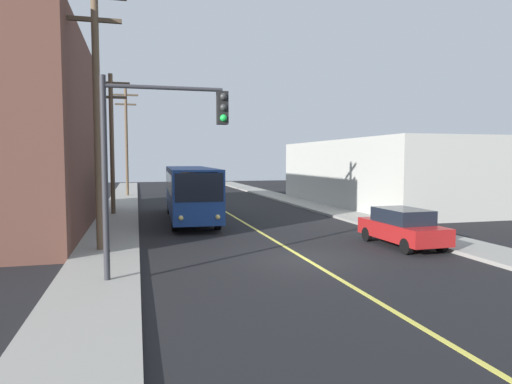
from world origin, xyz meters
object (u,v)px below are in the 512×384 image
at_px(utility_pole_near, 97,104).
at_px(utility_pole_far, 126,137).
at_px(parked_car_red, 402,227).
at_px(fire_hydrant, 374,215).
at_px(city_bus, 190,190).
at_px(utility_pole_mid, 112,137).
at_px(traffic_signal_left_corner, 158,140).

height_order(utility_pole_near, utility_pole_far, utility_pole_near).
xyz_separation_m(parked_car_red, fire_hydrant, (1.97, 5.85, -0.26)).
height_order(city_bus, utility_pole_far, utility_pole_far).
relative_size(parked_car_red, utility_pole_near, 0.43).
relative_size(utility_pole_far, fire_hydrant, 12.34).
bearing_deg(utility_pole_near, parked_car_red, -8.44).
distance_m(utility_pole_near, utility_pole_mid, 12.28).
bearing_deg(fire_hydrant, city_bus, 152.91).
bearing_deg(utility_pole_near, traffic_signal_left_corner, -66.92).
bearing_deg(traffic_signal_left_corner, fire_hydrant, 36.00).
relative_size(parked_car_red, utility_pole_mid, 0.49).
bearing_deg(parked_car_red, utility_pole_far, 111.98).
relative_size(utility_pole_near, utility_pole_mid, 1.15).
bearing_deg(utility_pole_near, fire_hydrant, 15.61).
bearing_deg(utility_pole_mid, utility_pole_far, 87.69).
height_order(city_bus, utility_pole_mid, utility_pole_mid).
distance_m(city_bus, fire_hydrant, 11.03).
relative_size(utility_pole_mid, fire_hydrant, 10.79).
xyz_separation_m(utility_pole_near, fire_hydrant, (14.35, 4.01, -5.28)).
height_order(city_bus, traffic_signal_left_corner, traffic_signal_left_corner).
bearing_deg(utility_pole_near, utility_pole_far, 88.88).
bearing_deg(utility_pole_far, parked_car_red, -68.02).
xyz_separation_m(utility_pole_far, traffic_signal_left_corner, (1.55, -32.39, -1.54)).
bearing_deg(utility_pole_mid, parked_car_red, -48.54).
xyz_separation_m(parked_car_red, traffic_signal_left_corner, (-10.29, -3.06, 3.46)).
relative_size(city_bus, fire_hydrant, 14.56).
height_order(utility_pole_mid, fire_hydrant, utility_pole_mid).
bearing_deg(utility_pole_far, utility_pole_near, -91.12).
xyz_separation_m(utility_pole_near, utility_pole_mid, (-0.08, 12.26, -0.70)).
bearing_deg(city_bus, utility_pole_near, -117.02).
relative_size(utility_pole_near, fire_hydrant, 12.40).
bearing_deg(city_bus, utility_pole_mid, 145.07).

